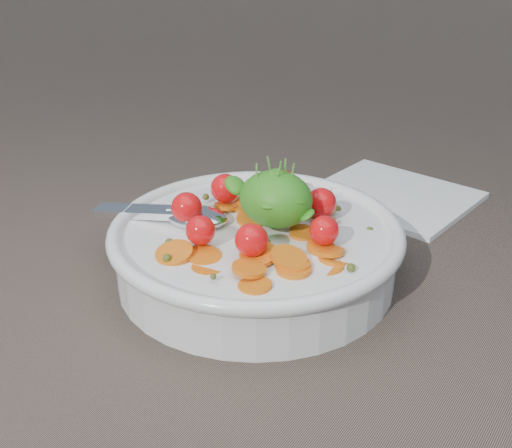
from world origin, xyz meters
The scene contains 3 objects.
ground centered at (0.00, 0.00, 0.00)m, with size 6.00×6.00×0.00m, color brown.
bowl centered at (0.01, 0.02, 0.03)m, with size 0.26×0.24×0.10m.
napkin centered at (0.04, 0.23, 0.00)m, with size 0.16×0.14×0.01m, color white.
Camera 1 is at (0.27, -0.37, 0.28)m, focal length 45.00 mm.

